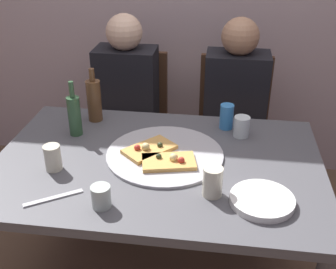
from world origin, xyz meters
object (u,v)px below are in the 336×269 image
object	(u,v)px
tumbler_near	(53,158)
dining_table	(158,176)
soda_can	(227,117)
wine_glass	(242,127)
pizza_tray	(165,154)
beer_bottle	(74,115)
pizza_slice_last	(169,161)
plate_stack	(262,200)
tumbler_far	(213,182)
wine_bottle	(94,100)
chair_right	(233,122)
table_knife	(53,198)
guest_in_beanie	(235,113)
guest_in_sweater	(124,107)
pizza_slice_extra	(149,149)
short_glass	(101,197)
chair_left	(131,115)

from	to	relation	value
tumbler_near	dining_table	bearing A→B (deg)	16.58
soda_can	wine_glass	bearing A→B (deg)	-45.74
pizza_tray	beer_bottle	size ratio (longest dim) A/B	1.92
pizza_slice_last	plate_stack	size ratio (longest dim) A/B	1.03
tumbler_near	tumbler_far	bearing A→B (deg)	-7.52
wine_bottle	plate_stack	world-z (taller)	wine_bottle
chair_right	pizza_slice_last	bearing A→B (deg)	72.93
wine_glass	table_knife	bearing A→B (deg)	-139.63
pizza_tray	guest_in_beanie	bearing A→B (deg)	65.27
tumbler_near	soda_can	size ratio (longest dim) A/B	0.89
tumbler_far	chair_right	xyz separation A→B (m)	(0.09, 1.08, -0.28)
table_knife	guest_in_beanie	size ratio (longest dim) A/B	0.19
beer_bottle	guest_in_sweater	bearing A→B (deg)	79.15
pizza_tray	pizza_slice_extra	size ratio (longest dim) A/B	2.04
soda_can	table_knife	distance (m)	0.91
beer_bottle	soda_can	xyz separation A→B (m)	(0.70, 0.16, -0.04)
wine_glass	soda_can	bearing A→B (deg)	134.26
chair_right	table_knife	bearing A→B (deg)	60.41
tumbler_near	short_glass	bearing A→B (deg)	-38.82
short_glass	guest_in_sweater	size ratio (longest dim) A/B	0.07
guest_in_beanie	pizza_slice_last	bearing A→B (deg)	69.75
pizza_slice_last	wine_bottle	world-z (taller)	wine_bottle
pizza_tray	chair_right	bearing A→B (deg)	69.41
soda_can	chair_left	bearing A→B (deg)	139.20
tumbler_near	plate_stack	world-z (taller)	tumbler_near
short_glass	soda_can	world-z (taller)	soda_can
wine_bottle	short_glass	distance (m)	0.72
chair_right	chair_left	bearing A→B (deg)	0.00
plate_stack	guest_in_sweater	xyz separation A→B (m)	(-0.74, 0.95, -0.11)
beer_bottle	pizza_tray	bearing A→B (deg)	-17.09
chair_right	guest_in_sweater	world-z (taller)	guest_in_sweater
pizza_tray	table_knife	bearing A→B (deg)	-135.07
short_glass	chair_left	xyz separation A→B (m)	(-0.17, 1.20, -0.26)
dining_table	beer_bottle	distance (m)	0.49
pizza_slice_extra	short_glass	bearing A→B (deg)	-104.96
dining_table	pizza_slice_last	size ratio (longest dim) A/B	5.74
dining_table	pizza_slice_last	bearing A→B (deg)	-31.99
beer_bottle	chair_left	size ratio (longest dim) A/B	0.30
pizza_slice_extra	chair_right	distance (m)	0.93
beer_bottle	chair_right	world-z (taller)	beer_bottle
chair_left	pizza_slice_extra	bearing A→B (deg)	108.52
dining_table	short_glass	size ratio (longest dim) A/B	16.59
chair_right	tumbler_far	bearing A→B (deg)	85.12
soda_can	guest_in_beanie	size ratio (longest dim) A/B	0.10
guest_in_beanie	guest_in_sweater	bearing A→B (deg)	0.00
soda_can	guest_in_sweater	distance (m)	0.72
pizza_slice_extra	chair_left	size ratio (longest dim) A/B	0.28
wine_bottle	guest_in_beanie	distance (m)	0.82
wine_glass	tumbler_near	bearing A→B (deg)	-152.64
beer_bottle	dining_table	bearing A→B (deg)	-23.65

